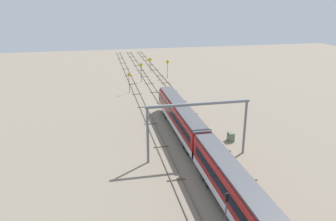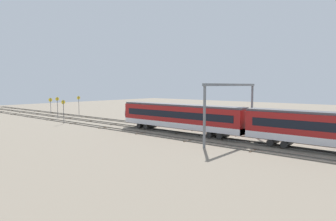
{
  "view_description": "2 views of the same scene",
  "coord_description": "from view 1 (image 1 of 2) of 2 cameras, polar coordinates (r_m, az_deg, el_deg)",
  "views": [
    {
      "loc": [
        -50.96,
        13.3,
        22.23
      ],
      "look_at": [
        5.91,
        1.01,
        2.12
      ],
      "focal_mm": 35.16,
      "sensor_mm": 36.0,
      "label": 1
    },
    {
      "loc": [
        -30.02,
        38.76,
        8.13
      ],
      "look_at": [
        3.88,
        -1.35,
        3.59
      ],
      "focal_mm": 31.06,
      "sensor_mm": 36.0,
      "label": 2
    }
  ],
  "objects": [
    {
      "name": "speed_sign_far_trackside",
      "position": [
        80.24,
        -6.76,
        5.23
      ],
      "size": [
        0.14,
        0.85,
        5.04
      ],
      "color": "#4C4C51",
      "rests_on": "ground"
    },
    {
      "name": "speed_sign_mid_trackside",
      "position": [
        95.11,
        -0.09,
        7.66
      ],
      "size": [
        0.14,
        0.95,
        5.22
      ],
      "color": "#4C4C51",
      "rests_on": "ground"
    },
    {
      "name": "track_near_foreground",
      "position": [
        58.34,
        6.52,
        -3.38
      ],
      "size": [
        181.41,
        2.4,
        0.16
      ],
      "color": "#59544C",
      "rests_on": "ground"
    },
    {
      "name": "speed_sign_near_foreground",
      "position": [
        90.66,
        -4.68,
        7.01
      ],
      "size": [
        0.14,
        0.89,
        5.26
      ],
      "color": "#4C4C51",
      "rests_on": "ground"
    },
    {
      "name": "ground_plane",
      "position": [
        57.17,
        2.25,
        -3.83
      ],
      "size": [
        197.41,
        197.41,
        0.0
      ],
      "primitive_type": "plane",
      "color": "gray"
    },
    {
      "name": "overhead_gantry",
      "position": [
        46.38,
        5.25,
        -1.32
      ],
      "size": [
        0.4,
        15.04,
        8.4
      ],
      "color": "slate",
      "rests_on": "ground"
    },
    {
      "name": "track_middle",
      "position": [
        56.26,
        -2.18,
        -4.14
      ],
      "size": [
        181.41,
        2.4,
        0.16
      ],
      "color": "#59544C",
      "rests_on": "ground"
    },
    {
      "name": "relay_cabinet",
      "position": [
        54.64,
        10.83,
        -4.49
      ],
      "size": [
        1.24,
        0.89,
        1.42
      ],
      "color": "#597259",
      "rests_on": "ground"
    },
    {
      "name": "track_with_train",
      "position": [
        57.14,
        2.25,
        -3.77
      ],
      "size": [
        181.41,
        2.4,
        0.16
      ],
      "color": "#59544C",
      "rests_on": "ground"
    },
    {
      "name": "speed_sign_distant_end",
      "position": [
        102.59,
        -3.14,
        8.29
      ],
      "size": [
        0.14,
        1.05,
        4.57
      ],
      "color": "#4C4C51",
      "rests_on": "ground"
    },
    {
      "name": "signal_light_trackside_departure",
      "position": [
        32.84,
        10.01,
        -16.53
      ],
      "size": [
        0.31,
        0.32,
        5.05
      ],
      "color": "#4C4C51",
      "rests_on": "ground"
    }
  ]
}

